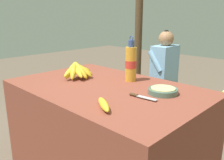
{
  "coord_description": "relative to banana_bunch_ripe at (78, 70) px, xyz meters",
  "views": [
    {
      "loc": [
        1.18,
        -1.14,
        1.26
      ],
      "look_at": [
        0.02,
        0.05,
        0.8
      ],
      "focal_mm": 38.0,
      "sensor_mm": 36.0,
      "label": 1
    }
  ],
  "objects": [
    {
      "name": "support_post_near",
      "position": [
        -0.73,
        1.7,
        0.27
      ],
      "size": [
        0.11,
        0.11,
        2.2
      ],
      "color": "#4C3823",
      "rests_on": "ground_plane"
    },
    {
      "name": "banana_bunch_ripe",
      "position": [
        0.0,
        0.0,
        0.0
      ],
      "size": [
        0.19,
        0.29,
        0.15
      ],
      "color": "#4C381E",
      "rests_on": "market_counter"
    },
    {
      "name": "seated_vendor",
      "position": [
        -0.03,
        1.26,
        -0.2
      ],
      "size": [
        0.41,
        0.39,
        1.09
      ],
      "rotation": [
        0.0,
        0.0,
        3.18
      ],
      "color": "#564C60",
      "rests_on": "ground_plane"
    },
    {
      "name": "knife",
      "position": [
        0.64,
        -0.02,
        -0.06
      ],
      "size": [
        0.19,
        0.04,
        0.02
      ],
      "rotation": [
        0.0,
        0.0,
        0.11
      ],
      "color": "#BCBCC1",
      "rests_on": "market_counter"
    },
    {
      "name": "serving_bowl",
      "position": [
        0.71,
        0.15,
        -0.05
      ],
      "size": [
        0.19,
        0.19,
        0.04
      ],
      "color": "#4C6B5B",
      "rests_on": "market_counter"
    },
    {
      "name": "water_bottle",
      "position": [
        0.35,
        0.24,
        0.07
      ],
      "size": [
        0.09,
        0.09,
        0.35
      ],
      "color": "gold",
      "rests_on": "market_counter"
    },
    {
      "name": "market_counter",
      "position": [
        0.32,
        0.0,
        -0.45
      ],
      "size": [
        1.42,
        0.91,
        0.76
      ],
      "color": "brown",
      "rests_on": "ground_plane"
    },
    {
      "name": "loose_banana_front",
      "position": [
        0.61,
        -0.3,
        -0.05
      ],
      "size": [
        0.2,
        0.15,
        0.04
      ],
      "rotation": [
        0.0,
        0.0,
        -0.55
      ],
      "color": "gold",
      "rests_on": "market_counter"
    },
    {
      "name": "wooden_bench",
      "position": [
        0.3,
        1.3,
        -0.48
      ],
      "size": [
        1.51,
        0.32,
        0.42
      ],
      "color": "brown",
      "rests_on": "ground_plane"
    }
  ]
}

